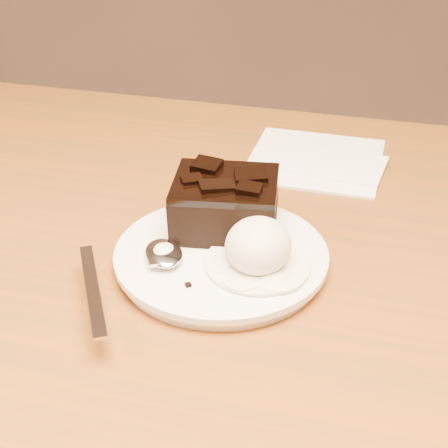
% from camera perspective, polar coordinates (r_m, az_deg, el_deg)
% --- Properties ---
extents(plate, '(0.20, 0.20, 0.02)m').
position_cam_1_polar(plate, '(0.62, -0.24, -2.97)').
color(plate, white).
rests_on(plate, dining_table).
extents(brownie, '(0.11, 0.10, 0.05)m').
position_cam_1_polar(brownie, '(0.64, 0.12, 1.50)').
color(brownie, black).
rests_on(brownie, plate).
extents(ice_cream_scoop, '(0.06, 0.06, 0.05)m').
position_cam_1_polar(ice_cream_scoop, '(0.59, 2.97, -1.88)').
color(ice_cream_scoop, white).
rests_on(ice_cream_scoop, plate).
extents(melt_puddle, '(0.10, 0.10, 0.00)m').
position_cam_1_polar(melt_puddle, '(0.60, 2.92, -3.43)').
color(melt_puddle, white).
rests_on(melt_puddle, plate).
extents(spoon, '(0.13, 0.18, 0.01)m').
position_cam_1_polar(spoon, '(0.60, -5.20, -2.64)').
color(spoon, silver).
rests_on(spoon, plate).
extents(napkin, '(0.16, 0.16, 0.01)m').
position_cam_1_polar(napkin, '(0.82, 7.84, 5.57)').
color(napkin, white).
rests_on(napkin, dining_table).
extents(crumb_a, '(0.01, 0.01, 0.00)m').
position_cam_1_polar(crumb_a, '(0.60, -5.30, -3.59)').
color(crumb_a, black).
rests_on(crumb_a, plate).
extents(crumb_b, '(0.01, 0.01, 0.00)m').
position_cam_1_polar(crumb_b, '(0.57, -3.10, -5.26)').
color(crumb_b, black).
rests_on(crumb_b, plate).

